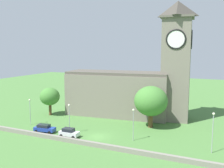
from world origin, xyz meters
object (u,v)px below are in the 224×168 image
Objects in this scene: streetlamp_west_end at (30,107)px; streetlamp_east_mid at (213,126)px; tree_riverside_west at (50,97)px; streetlamp_central at (133,119)px; tree_riverside_east at (151,101)px; church at (135,84)px; car_white at (69,133)px; streetlamp_west_mid at (69,114)px; car_blue at (44,128)px.

streetlamp_east_mid is (40.28, -0.14, 0.57)m from streetlamp_west_end.
tree_riverside_west reaches higher than streetlamp_west_end.
streetlamp_central is 0.67× the size of tree_riverside_east.
streetlamp_central is at bearing -71.42° from church.
church is 5.23× the size of streetlamp_central.
tree_riverside_east reaches higher than car_white.
car_white is at bearing -107.95° from church.
streetlamp_central is (12.70, 3.39, 3.40)m from car_white.
streetlamp_west_mid is 16.97m from tree_riverside_west.
tree_riverside_west is (-7.84, 12.13, 4.25)m from car_blue.
streetlamp_east_mid is at bearing 6.86° from car_white.
church is 4.63× the size of streetlamp_east_mid.
tree_riverside_west is at bearing -158.07° from church.
car_blue is at bearing -175.00° from streetlamp_east_mid.
car_white is 27.60m from streetlamp_east_mid.
car_white is at bearing -40.93° from tree_riverside_west.
streetlamp_central is at bearing -0.03° from streetlamp_west_end.
church is 25.78m from car_blue.
tree_riverside_east reaches higher than streetlamp_east_mid.
car_white is at bearing -59.45° from streetlamp_west_mid.
church is at bearing 57.19° from car_blue.
tree_riverside_west is at bearing -178.74° from tree_riverside_east.
streetlamp_west_end is 40.29m from streetlamp_east_mid.
tree_riverside_west is (-14.36, 12.45, 4.21)m from car_white.
car_blue is 0.76× the size of streetlamp_west_mid.
streetlamp_west_mid is at bearing 120.55° from car_white.
tree_riverside_west is at bearing 141.42° from streetlamp_west_mid.
car_white is 0.67× the size of streetlamp_west_end.
tree_riverside_east reaches higher than streetlamp_west_mid.
tree_riverside_east reaches higher than tree_riverside_west.
streetlamp_west_mid is 13.89m from streetlamp_central.
church reaches higher than streetlamp_west_end.
streetlamp_east_mid is (33.65, 2.95, 3.91)m from car_blue.
streetlamp_west_end is at bearing 172.78° from streetlamp_west_mid.
tree_riverside_east is 27.85m from tree_riverside_west.
car_white is 13.58m from streetlamp_central.
tree_riverside_east is at bearing 144.36° from streetlamp_east_mid.
tree_riverside_west reaches higher than car_white.
streetlamp_central is at bearing 6.24° from streetlamp_west_mid.
tree_riverside_west is at bearing 122.88° from car_blue.
streetlamp_west_mid reaches higher than car_white.
streetlamp_east_mid is (28.24, 1.38, 0.48)m from streetlamp_west_mid.
streetlamp_east_mid is at bearing 5.00° from car_blue.
streetlamp_west_end is (-13.15, 3.41, 3.30)m from car_white.
streetlamp_west_mid is at bearing -142.52° from tree_riverside_east.
streetlamp_west_mid is at bearing -7.22° from streetlamp_west_end.
streetlamp_west_end is 0.82× the size of tree_riverside_west.
tree_riverside_east reaches higher than car_blue.
streetlamp_west_end is 0.97× the size of streetlamp_west_mid.
church is 3.48× the size of tree_riverside_east.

